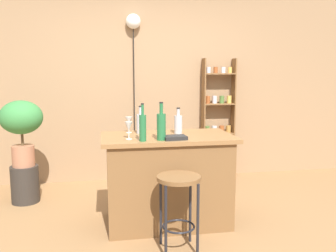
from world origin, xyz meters
The scene contains 15 objects.
ground centered at (0.00, 0.00, 0.00)m, with size 12.00×12.00×0.00m, color olive.
back_wall centered at (0.00, 1.95, 1.40)m, with size 6.40×0.10×2.80m, color #997551.
kitchen_counter centered at (0.00, 0.30, 0.45)m, with size 1.29×0.73×0.90m.
bar_stool centered at (-0.01, -0.29, 0.50)m, with size 0.37×0.37×0.66m.
spice_shelf centered at (1.00, 1.79, 0.87)m, with size 0.46×0.18×1.71m.
plant_stool centered at (-1.55, 1.17, 0.22)m, with size 0.32×0.32×0.43m, color #2D2823.
potted_plant centered at (-1.55, 1.17, 0.94)m, with size 0.48×0.44×0.77m.
bottle_vinegar centered at (0.13, 0.39, 1.00)m, with size 0.08×0.08×0.27m.
bottle_sauce_amber centered at (-0.27, 0.04, 1.03)m, with size 0.06×0.06×0.34m.
bottle_wine_red centered at (-0.25, 0.46, 1.01)m, with size 0.08×0.08×0.28m.
bottle_spirits_clear centered at (-0.10, 0.06, 1.03)m, with size 0.08×0.08×0.35m.
wine_glass_left centered at (-0.39, 0.16, 1.02)m, with size 0.07×0.07×0.16m.
wine_glass_center centered at (-0.36, 0.53, 1.02)m, with size 0.07×0.07×0.16m.
cookbook centered at (0.03, 0.07, 0.92)m, with size 0.21×0.15×0.04m, color black.
pendant_globe_light centered at (-0.20, 1.84, 2.15)m, with size 0.20×0.20×2.29m.
Camera 1 is at (-0.61, -3.17, 1.52)m, focal length 38.77 mm.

